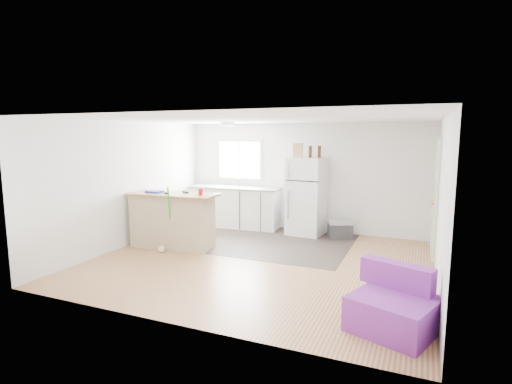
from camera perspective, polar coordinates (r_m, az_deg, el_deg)
room at (r=6.66m, az=0.58°, el=-0.00°), size 5.51×5.01×2.41m
vinyl_zone at (r=8.31m, az=-0.79°, el=-6.76°), size 4.05×2.50×0.00m
window at (r=9.51m, az=-2.37°, el=4.61°), size 1.18×0.06×0.98m
interior_door at (r=7.73m, az=24.29°, el=-0.94°), size 0.11×0.92×2.10m
ceiling_fixture at (r=8.18m, az=-4.05°, el=9.68°), size 0.30×0.30×0.07m
kitchen_cabinets at (r=9.34m, az=-2.98°, el=-2.07°), size 2.16×0.81×1.23m
peninsula at (r=7.80m, az=-11.86°, el=-3.94°), size 1.74×0.76×1.05m
refrigerator at (r=8.65m, az=7.21°, el=-0.60°), size 0.80×0.76×1.67m
cooler at (r=8.51m, az=11.92°, el=-5.26°), size 0.59×0.51×0.38m
purple_seat at (r=4.86m, az=19.11°, el=-15.30°), size 1.06×1.05×0.69m
cleaner_jug at (r=7.64m, az=-10.52°, el=-7.09°), size 0.17×0.13×0.35m
mop at (r=7.57m, az=-13.01°, el=-6.68°), size 0.28×0.34×1.24m
red_cup at (r=7.38m, az=-7.91°, el=0.04°), size 0.10×0.10×0.12m
blue_tray at (r=7.88m, az=-14.31°, el=0.07°), size 0.31×0.24×0.04m
tool_a at (r=7.70m, az=-10.06°, el=-0.01°), size 0.15×0.10×0.03m
tool_b at (r=7.63m, az=-12.63°, el=-0.17°), size 0.11×0.07×0.03m
cardboard_box at (r=8.59m, az=6.00°, el=5.95°), size 0.21×0.13×0.30m
bottle_left at (r=8.44m, az=7.75°, el=5.71°), size 0.07×0.07×0.25m
bottle_right at (r=8.46m, az=9.04°, el=5.69°), size 0.09×0.09×0.25m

